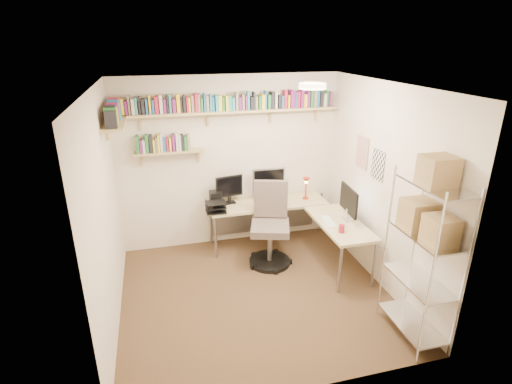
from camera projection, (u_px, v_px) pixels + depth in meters
ground at (256, 294)px, 4.93m from camera, size 3.20×3.20×0.00m
room_shell at (256, 175)px, 4.37m from camera, size 3.24×3.04×2.52m
wall_shelves at (200, 113)px, 5.27m from camera, size 3.12×1.09×0.80m
corner_desk at (278, 208)px, 5.72m from camera, size 1.95×1.76×1.18m
office_chair at (270, 230)px, 5.49m from camera, size 0.64×0.64×1.15m
wire_rack at (428, 220)px, 3.80m from camera, size 0.39×0.78×1.97m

